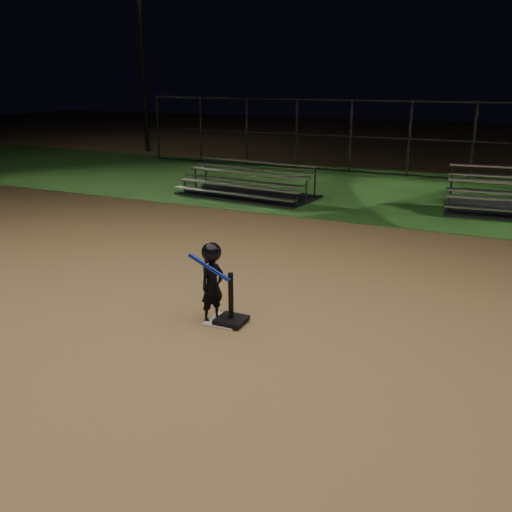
{
  "coord_description": "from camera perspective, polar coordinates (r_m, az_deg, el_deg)",
  "views": [
    {
      "loc": [
        3.31,
        -6.06,
        3.15
      ],
      "look_at": [
        0.0,
        1.0,
        0.65
      ],
      "focal_mm": 38.92,
      "sensor_mm": 36.0,
      "label": 1
    }
  ],
  "objects": [
    {
      "name": "child_batter",
      "position": [
        7.43,
        -4.54,
        -2.46
      ],
      "size": [
        0.51,
        0.51,
        1.11
      ],
      "rotation": [
        0.0,
        0.0,
        1.17
      ],
      "color": "black",
      "rests_on": "ground"
    },
    {
      "name": "backstop_fence",
      "position": [
        19.44,
        15.48,
        11.53
      ],
      "size": [
        20.08,
        0.08,
        2.5
      ],
      "color": "#38383D",
      "rests_on": "ground"
    },
    {
      "name": "home_plate",
      "position": [
        7.58,
        -3.23,
        -6.69
      ],
      "size": [
        0.45,
        0.45,
        0.02
      ],
      "primitive_type": "cube",
      "color": "beige",
      "rests_on": "ground"
    },
    {
      "name": "batting_tee",
      "position": [
        7.47,
        -2.57,
        -5.93
      ],
      "size": [
        0.38,
        0.38,
        0.7
      ],
      "color": "black",
      "rests_on": "home_plate"
    },
    {
      "name": "ground",
      "position": [
        7.59,
        -3.22,
        -6.77
      ],
      "size": [
        80.0,
        80.0,
        0.0
      ],
      "primitive_type": "plane",
      "color": "olive",
      "rests_on": "ground"
    },
    {
      "name": "bleacher_left",
      "position": [
        15.62,
        -0.92,
        6.85
      ],
      "size": [
        3.96,
        2.23,
        0.93
      ],
      "rotation": [
        0.0,
        0.0,
        -0.11
      ],
      "color": "#B1B1B6",
      "rests_on": "ground"
    },
    {
      "name": "grass_strip",
      "position": [
        16.7,
        13.29,
        6.44
      ],
      "size": [
        60.0,
        8.0,
        0.01
      ],
      "primitive_type": "cube",
      "color": "#22501A",
      "rests_on": "ground"
    },
    {
      "name": "light_pole_left",
      "position": [
        26.05,
        -11.8,
        21.37
      ],
      "size": [
        0.9,
        0.53,
        8.3
      ],
      "color": "#2D2D30",
      "rests_on": "ground"
    }
  ]
}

